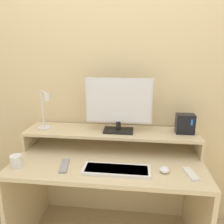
{
  "coord_description": "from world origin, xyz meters",
  "views": [
    {
      "loc": [
        0.19,
        -1.1,
        1.47
      ],
      "look_at": [
        0.02,
        0.36,
        1.06
      ],
      "focal_mm": 35.0,
      "sensor_mm": 36.0,
      "label": 1
    }
  ],
  "objects_px": {
    "router_dock": "(185,124)",
    "remote_control": "(64,166)",
    "mouse": "(164,169)",
    "remote_secondary": "(191,174)",
    "mug": "(16,161)",
    "keyboard": "(116,170)",
    "monitor": "(119,104)",
    "desk_lamp": "(45,114)"
  },
  "relations": [
    {
      "from": "desk_lamp",
      "to": "mouse",
      "type": "relative_size",
      "value": 3.95
    },
    {
      "from": "mouse",
      "to": "remote_secondary",
      "type": "xyz_separation_m",
      "value": [
        0.16,
        -0.02,
        -0.01
      ]
    },
    {
      "from": "keyboard",
      "to": "mouse",
      "type": "distance_m",
      "value": 0.31
    },
    {
      "from": "monitor",
      "to": "keyboard",
      "type": "height_order",
      "value": "monitor"
    },
    {
      "from": "monitor",
      "to": "mouse",
      "type": "height_order",
      "value": "monitor"
    },
    {
      "from": "keyboard",
      "to": "mug",
      "type": "xyz_separation_m",
      "value": [
        -0.67,
        -0.02,
        0.03
      ]
    },
    {
      "from": "router_dock",
      "to": "remote_secondary",
      "type": "relative_size",
      "value": 0.95
    },
    {
      "from": "remote_secondary",
      "to": "mug",
      "type": "height_order",
      "value": "mug"
    },
    {
      "from": "router_dock",
      "to": "monitor",
      "type": "bearing_deg",
      "value": -177.04
    },
    {
      "from": "router_dock",
      "to": "mouse",
      "type": "relative_size",
      "value": 1.89
    },
    {
      "from": "remote_control",
      "to": "router_dock",
      "type": "bearing_deg",
      "value": 22.16
    },
    {
      "from": "keyboard",
      "to": "mouse",
      "type": "bearing_deg",
      "value": 5.02
    },
    {
      "from": "keyboard",
      "to": "mug",
      "type": "distance_m",
      "value": 0.67
    },
    {
      "from": "router_dock",
      "to": "remote_control",
      "type": "bearing_deg",
      "value": -157.84
    },
    {
      "from": "keyboard",
      "to": "monitor",
      "type": "bearing_deg",
      "value": 92.99
    },
    {
      "from": "mouse",
      "to": "monitor",
      "type": "bearing_deg",
      "value": 137.14
    },
    {
      "from": "remote_control",
      "to": "mug",
      "type": "xyz_separation_m",
      "value": [
        -0.32,
        -0.03,
        0.03
      ]
    },
    {
      "from": "mouse",
      "to": "remote_control",
      "type": "bearing_deg",
      "value": -178.79
    },
    {
      "from": "remote_control",
      "to": "keyboard",
      "type": "bearing_deg",
      "value": -2.11
    },
    {
      "from": "desk_lamp",
      "to": "keyboard",
      "type": "height_order",
      "value": "desk_lamp"
    },
    {
      "from": "mouse",
      "to": "mug",
      "type": "height_order",
      "value": "mug"
    },
    {
      "from": "keyboard",
      "to": "mug",
      "type": "bearing_deg",
      "value": -178.41
    },
    {
      "from": "desk_lamp",
      "to": "keyboard",
      "type": "distance_m",
      "value": 0.71
    },
    {
      "from": "remote_control",
      "to": "mug",
      "type": "distance_m",
      "value": 0.32
    },
    {
      "from": "mouse",
      "to": "remote_control",
      "type": "xyz_separation_m",
      "value": [
        -0.66,
        -0.01,
        -0.01
      ]
    },
    {
      "from": "remote_control",
      "to": "mug",
      "type": "relative_size",
      "value": 2.22
    },
    {
      "from": "monitor",
      "to": "desk_lamp",
      "type": "bearing_deg",
      "value": -176.73
    },
    {
      "from": "router_dock",
      "to": "remote_control",
      "type": "height_order",
      "value": "router_dock"
    },
    {
      "from": "mouse",
      "to": "remote_control",
      "type": "distance_m",
      "value": 0.66
    },
    {
      "from": "monitor",
      "to": "mouse",
      "type": "relative_size",
      "value": 6.3
    },
    {
      "from": "monitor",
      "to": "remote_control",
      "type": "distance_m",
      "value": 0.58
    },
    {
      "from": "keyboard",
      "to": "mug",
      "type": "height_order",
      "value": "mug"
    },
    {
      "from": "monitor",
      "to": "remote_secondary",
      "type": "bearing_deg",
      "value": -33.46
    },
    {
      "from": "router_dock",
      "to": "mouse",
      "type": "distance_m",
      "value": 0.43
    },
    {
      "from": "mouse",
      "to": "remote_control",
      "type": "height_order",
      "value": "mouse"
    },
    {
      "from": "monitor",
      "to": "keyboard",
      "type": "bearing_deg",
      "value": -87.01
    },
    {
      "from": "desk_lamp",
      "to": "remote_secondary",
      "type": "distance_m",
      "value": 1.13
    },
    {
      "from": "monitor",
      "to": "remote_control",
      "type": "xyz_separation_m",
      "value": [
        -0.34,
        -0.31,
        -0.36
      ]
    },
    {
      "from": "desk_lamp",
      "to": "router_dock",
      "type": "bearing_deg",
      "value": 3.12
    },
    {
      "from": "mouse",
      "to": "remote_secondary",
      "type": "distance_m",
      "value": 0.16
    },
    {
      "from": "monitor",
      "to": "mug",
      "type": "xyz_separation_m",
      "value": [
        -0.66,
        -0.35,
        -0.33
      ]
    },
    {
      "from": "monitor",
      "to": "mug",
      "type": "bearing_deg",
      "value": -152.15
    }
  ]
}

